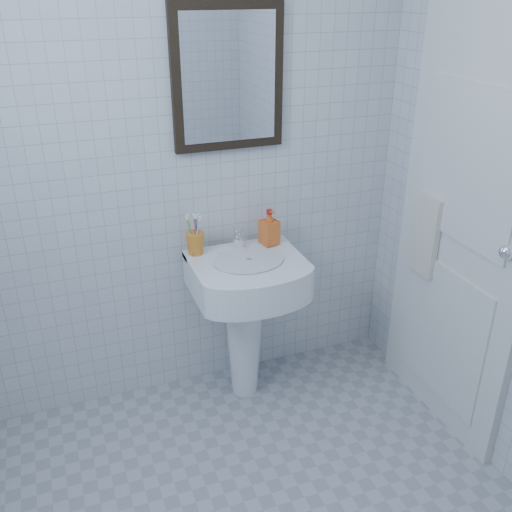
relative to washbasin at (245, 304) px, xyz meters
name	(u,v)px	position (x,y,z in m)	size (l,w,h in m)	color
wall_back	(176,150)	(-0.24, 0.22, 0.72)	(2.20, 0.02, 2.50)	silver
washbasin	(245,304)	(0.00, 0.00, 0.00)	(0.51, 0.38, 0.79)	white
faucet	(238,239)	(0.00, 0.09, 0.30)	(0.05, 0.11, 0.12)	white
toothbrush_cup	(195,243)	(-0.20, 0.11, 0.31)	(0.09, 0.09, 0.10)	orange
soap_dispenser	(269,227)	(0.16, 0.09, 0.34)	(0.08, 0.08, 0.17)	red
wall_mirror	(228,78)	(0.00, 0.20, 1.02)	(0.50, 0.04, 0.62)	black
bathroom_door	(463,222)	(0.84, -0.43, 0.47)	(0.04, 0.80, 2.00)	silver
towel_ring	(435,198)	(0.82, -0.25, 0.52)	(0.18, 0.18, 0.01)	white
hand_towel	(426,235)	(0.80, -0.25, 0.34)	(0.03, 0.16, 0.38)	beige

